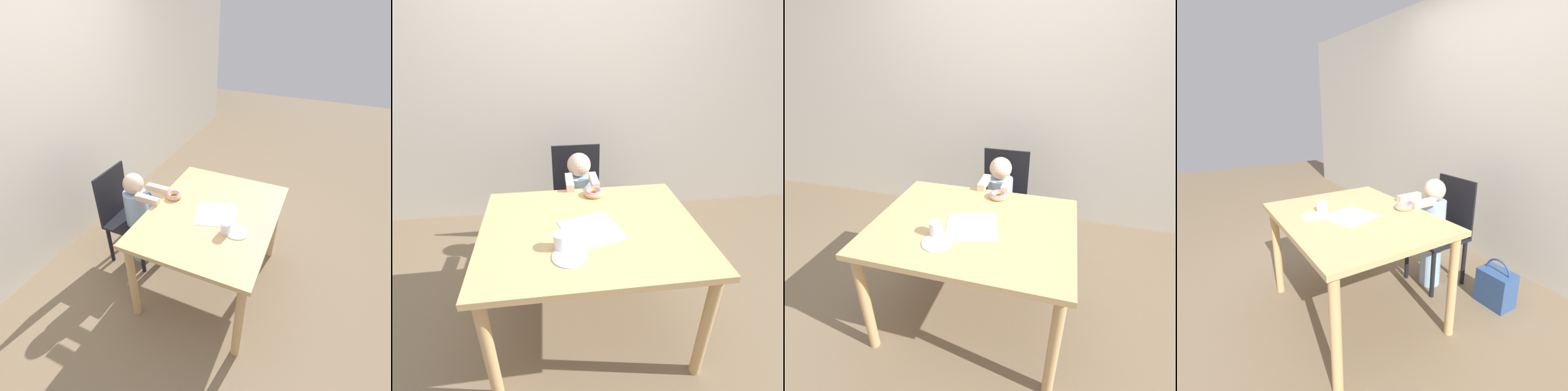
% 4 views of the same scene
% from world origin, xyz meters
% --- Properties ---
extents(ground_plane, '(12.00, 12.00, 0.00)m').
position_xyz_m(ground_plane, '(0.00, 0.00, 0.00)').
color(ground_plane, '#7A664C').
extents(wall_back, '(8.00, 0.05, 2.50)m').
position_xyz_m(wall_back, '(0.00, 1.49, 1.25)').
color(wall_back, silver).
rests_on(wall_back, ground_plane).
extents(dining_table, '(1.19, 0.93, 0.74)m').
position_xyz_m(dining_table, '(0.00, 0.00, 0.65)').
color(dining_table, tan).
rests_on(dining_table, ground_plane).
extents(chair, '(0.39, 0.41, 0.89)m').
position_xyz_m(chair, '(0.01, 0.82, 0.45)').
color(chair, black).
rests_on(chair, ground_plane).
extents(child_figure, '(0.22, 0.38, 0.91)m').
position_xyz_m(child_figure, '(0.01, 0.70, 0.48)').
color(child_figure, '#99BCE0').
rests_on(child_figure, ground_plane).
extents(donut, '(0.13, 0.13, 0.04)m').
position_xyz_m(donut, '(0.07, 0.36, 0.77)').
color(donut, '#DBB270').
rests_on(donut, dining_table).
extents(napkin, '(0.36, 0.36, 0.00)m').
position_xyz_m(napkin, '(0.00, -0.03, 0.75)').
color(napkin, white).
rests_on(napkin, dining_table).
extents(handbag, '(0.25, 0.18, 0.37)m').
position_xyz_m(handbag, '(0.49, 0.93, 0.14)').
color(handbag, '#2D4C84').
rests_on(handbag, ground_plane).
extents(cup, '(0.07, 0.07, 0.08)m').
position_xyz_m(cup, '(-0.17, -0.16, 0.79)').
color(cup, white).
rests_on(cup, dining_table).
extents(plate, '(0.17, 0.17, 0.01)m').
position_xyz_m(plate, '(-0.13, -0.23, 0.75)').
color(plate, white).
rests_on(plate, dining_table).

